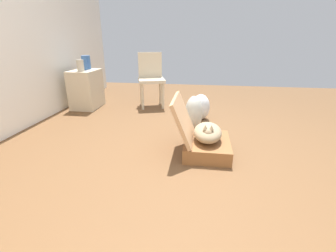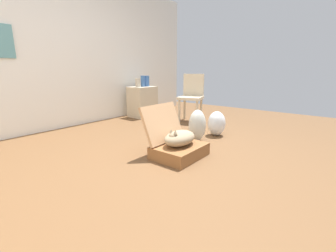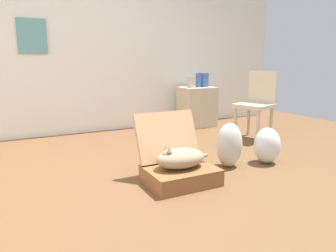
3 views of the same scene
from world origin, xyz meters
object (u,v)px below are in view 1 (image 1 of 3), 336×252
object	(u,v)px
plastic_bag_white	(194,113)
vase_short	(86,62)
vase_round	(84,63)
suitcase_base	(207,146)
plastic_bag_clear	(201,107)
vase_tall	(80,66)
cat	(208,132)
chair	(151,77)
side_table	(86,89)

from	to	relation	value
plastic_bag_white	vase_short	distance (m)	2.11
vase_round	suitcase_base	bearing A→B (deg)	-125.78
plastic_bag_clear	vase_tall	size ratio (longest dim) A/B	2.11
suitcase_base	cat	bearing A→B (deg)	175.90
cat	plastic_bag_clear	xyz separation A→B (m)	(1.07, 0.08, -0.04)
plastic_bag_white	vase_round	distance (m)	2.03
plastic_bag_white	vase_short	world-z (taller)	vase_short
vase_tall	vase_short	xyz separation A→B (m)	(0.27, 0.03, 0.02)
plastic_bag_white	vase_round	size ratio (longest dim) A/B	1.96
suitcase_base	vase_tall	bearing A→B (deg)	56.88
plastic_bag_clear	vase_short	bearing A→B (deg)	75.63
vase_round	vase_short	bearing A→B (deg)	13.32
chair	vase_short	bearing A→B (deg)	169.47
vase_tall	vase_short	bearing A→B (deg)	6.75
cat	side_table	world-z (taller)	side_table
cat	chair	bearing A→B (deg)	29.04
plastic_bag_white	plastic_bag_clear	world-z (taller)	plastic_bag_white
vase_short	chair	bearing A→B (deg)	-83.01
side_table	vase_round	size ratio (longest dim) A/B	2.78
suitcase_base	vase_tall	xyz separation A→B (m)	(1.28, 1.97, 0.64)
vase_short	vase_round	world-z (taller)	vase_round
vase_round	chair	xyz separation A→B (m)	(0.26, -1.03, -0.24)
plastic_bag_white	vase_round	xyz separation A→B (m)	(0.78, 1.80, 0.52)
plastic_bag_white	cat	bearing A→B (deg)	-165.72
vase_short	vase_tall	bearing A→B (deg)	-173.25
cat	vase_tall	distance (m)	2.40
side_table	vase_round	bearing A→B (deg)	-90.00
vase_round	vase_tall	bearing A→B (deg)	179.99
plastic_bag_white	plastic_bag_clear	xyz separation A→B (m)	(0.42, -0.08, -0.04)
side_table	cat	bearing A→B (deg)	-125.60
chair	vase_round	bearing A→B (deg)	176.86
vase_tall	vase_round	size ratio (longest dim) A/B	0.77
plastic_bag_clear	vase_short	distance (m)	2.05
vase_tall	vase_short	distance (m)	0.27
vase_short	vase_round	distance (m)	0.14
vase_tall	vase_short	size ratio (longest dim) A/B	0.80
vase_tall	vase_round	distance (m)	0.14
suitcase_base	side_table	world-z (taller)	side_table
plastic_bag_white	side_table	xyz separation A→B (m)	(0.78, 1.82, 0.09)
plastic_bag_white	vase_round	world-z (taller)	vase_round
plastic_bag_clear	side_table	xyz separation A→B (m)	(0.36, 1.91, 0.13)
vase_tall	vase_short	world-z (taller)	vase_short
side_table	vase_tall	distance (m)	0.42
vase_short	chair	distance (m)	1.10
suitcase_base	side_table	bearing A→B (deg)	54.51
vase_short	vase_round	xyz separation A→B (m)	(-0.13, -0.03, 0.00)
plastic_bag_white	side_table	bearing A→B (deg)	66.92
plastic_bag_white	plastic_bag_clear	distance (m)	0.43
suitcase_base	cat	world-z (taller)	cat
plastic_bag_white	vase_tall	bearing A→B (deg)	70.37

